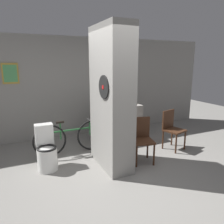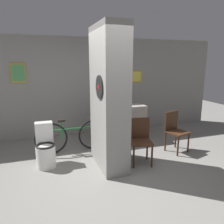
{
  "view_description": "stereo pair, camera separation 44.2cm",
  "coord_description": "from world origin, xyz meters",
  "px_view_note": "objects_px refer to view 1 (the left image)",
  "views": [
    {
      "loc": [
        -1.58,
        -3.05,
        1.97
      ],
      "look_at": [
        0.25,
        0.95,
        0.95
      ],
      "focal_mm": 35.0,
      "sensor_mm": 36.0,
      "label": 1
    },
    {
      "loc": [
        -1.16,
        -3.22,
        1.97
      ],
      "look_at": [
        0.25,
        0.95,
        0.95
      ],
      "focal_mm": 35.0,
      "sensor_mm": 36.0,
      "label": 2
    }
  ],
  "objects_px": {
    "toilet": "(46,151)",
    "chair_near_pillar": "(142,137)",
    "bottle_tall": "(106,103)",
    "chair_by_doorway": "(172,128)",
    "bicycle": "(72,137)"
  },
  "relations": [
    {
      "from": "toilet",
      "to": "chair_near_pillar",
      "type": "distance_m",
      "value": 1.85
    },
    {
      "from": "toilet",
      "to": "chair_near_pillar",
      "type": "bearing_deg",
      "value": -14.19
    },
    {
      "from": "bottle_tall",
      "to": "chair_by_doorway",
      "type": "bearing_deg",
      "value": -38.57
    },
    {
      "from": "toilet",
      "to": "bottle_tall",
      "type": "height_order",
      "value": "bottle_tall"
    },
    {
      "from": "toilet",
      "to": "bicycle",
      "type": "xyz_separation_m",
      "value": [
        0.61,
        0.51,
        0.02
      ]
    },
    {
      "from": "toilet",
      "to": "bicycle",
      "type": "height_order",
      "value": "toilet"
    },
    {
      "from": "chair_near_pillar",
      "to": "chair_by_doorway",
      "type": "xyz_separation_m",
      "value": [
        0.99,
        0.28,
        0.0
      ]
    },
    {
      "from": "toilet",
      "to": "chair_near_pillar",
      "type": "height_order",
      "value": "chair_near_pillar"
    },
    {
      "from": "toilet",
      "to": "chair_by_doorway",
      "type": "relative_size",
      "value": 0.93
    },
    {
      "from": "toilet",
      "to": "bottle_tall",
      "type": "bearing_deg",
      "value": 27.19
    },
    {
      "from": "toilet",
      "to": "bicycle",
      "type": "bearing_deg",
      "value": 39.77
    },
    {
      "from": "chair_near_pillar",
      "to": "bottle_tall",
      "type": "height_order",
      "value": "bottle_tall"
    },
    {
      "from": "chair_near_pillar",
      "to": "bottle_tall",
      "type": "relative_size",
      "value": 2.89
    },
    {
      "from": "bicycle",
      "to": "bottle_tall",
      "type": "height_order",
      "value": "bottle_tall"
    },
    {
      "from": "bicycle",
      "to": "bottle_tall",
      "type": "bearing_deg",
      "value": 17.1
    }
  ]
}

